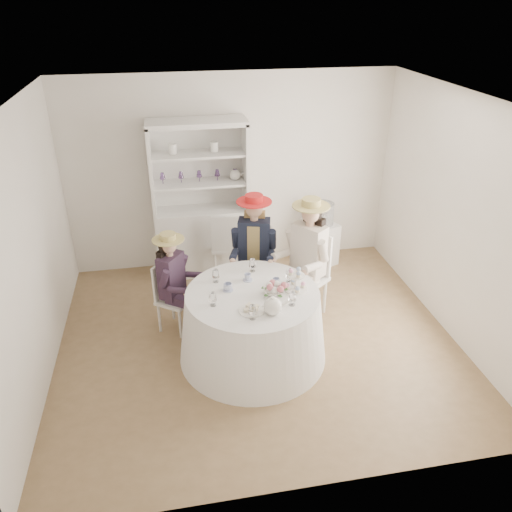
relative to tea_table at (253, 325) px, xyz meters
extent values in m
plane|color=brown|center=(0.10, 0.25, -0.40)|extent=(4.50, 4.50, 0.00)
plane|color=white|center=(0.10, 0.25, 2.30)|extent=(4.50, 4.50, 0.00)
plane|color=silver|center=(0.10, 2.25, 0.95)|extent=(4.50, 0.00, 4.50)
plane|color=silver|center=(0.10, -1.75, 0.95)|extent=(4.50, 0.00, 4.50)
plane|color=silver|center=(-2.15, 0.25, 0.95)|extent=(0.00, 4.50, 4.50)
plane|color=silver|center=(2.35, 0.25, 0.95)|extent=(0.00, 4.50, 4.50)
cone|color=white|center=(0.00, 0.00, -0.01)|extent=(1.61, 1.61, 0.79)
cylinder|color=white|center=(0.00, 0.00, 0.40)|extent=(1.41, 1.41, 0.02)
cube|color=silver|center=(-0.36, 2.00, 0.08)|extent=(1.36, 0.79, 0.96)
cube|color=silver|center=(-0.36, 2.22, 1.14)|extent=(1.24, 0.37, 1.17)
cube|color=silver|center=(-0.36, 2.00, 1.72)|extent=(1.36, 0.79, 0.06)
cube|color=silver|center=(-0.97, 2.00, 1.14)|extent=(0.16, 0.47, 1.17)
cube|color=silver|center=(0.26, 2.00, 1.14)|extent=(0.16, 0.47, 1.17)
cube|color=silver|center=(-0.36, 2.00, 0.93)|extent=(1.26, 0.72, 0.03)
cube|color=silver|center=(-0.36, 2.00, 1.32)|extent=(1.26, 0.72, 0.03)
sphere|color=white|center=(0.12, 2.00, 1.01)|extent=(0.15, 0.15, 0.15)
cube|color=silver|center=(1.35, 1.92, -0.09)|extent=(0.52, 0.52, 0.62)
cylinder|color=black|center=(1.35, 1.92, 0.38)|extent=(0.42, 0.42, 0.32)
cube|color=silver|center=(-0.81, 0.65, 0.00)|extent=(0.50, 0.50, 0.04)
cylinder|color=silver|center=(-0.77, 0.45, -0.21)|extent=(0.03, 0.03, 0.39)
cylinder|color=silver|center=(-0.61, 0.68, -0.21)|extent=(0.03, 0.03, 0.39)
cylinder|color=silver|center=(-1.00, 0.61, -0.21)|extent=(0.03, 0.03, 0.39)
cylinder|color=silver|center=(-0.84, 0.85, -0.21)|extent=(0.03, 0.03, 0.39)
cube|color=silver|center=(-0.94, 0.74, 0.24)|extent=(0.22, 0.29, 0.45)
cube|color=black|center=(-0.82, 0.66, 0.33)|extent=(0.33, 0.36, 0.52)
cube|color=black|center=(-0.76, 0.52, 0.07)|extent=(0.31, 0.27, 0.11)
cylinder|color=black|center=(-0.66, 0.45, -0.20)|extent=(0.09, 0.09, 0.41)
cylinder|color=black|center=(-0.90, 0.49, 0.39)|extent=(0.17, 0.15, 0.24)
cube|color=black|center=(-0.67, 0.65, 0.07)|extent=(0.31, 0.27, 0.11)
cylinder|color=black|center=(-0.57, 0.58, -0.20)|extent=(0.09, 0.09, 0.41)
cylinder|color=black|center=(-0.69, 0.79, 0.39)|extent=(0.17, 0.15, 0.24)
cylinder|color=#D8A889|center=(-0.82, 0.66, 0.60)|extent=(0.08, 0.08, 0.07)
sphere|color=#D8A889|center=(-0.82, 0.66, 0.70)|extent=(0.17, 0.17, 0.17)
sphere|color=black|center=(-0.85, 0.68, 0.69)|extent=(0.17, 0.17, 0.17)
cube|color=black|center=(-0.88, 0.70, 0.48)|extent=(0.18, 0.22, 0.34)
cylinder|color=tan|center=(-0.82, 0.66, 0.78)|extent=(0.36, 0.36, 0.01)
cylinder|color=tan|center=(-0.82, 0.66, 0.82)|extent=(0.18, 0.18, 0.07)
cube|color=silver|center=(0.20, 1.02, 0.07)|extent=(0.52, 0.52, 0.04)
cylinder|color=silver|center=(-0.01, 0.90, -0.17)|extent=(0.04, 0.04, 0.46)
cylinder|color=silver|center=(0.32, 0.81, -0.17)|extent=(0.04, 0.04, 0.46)
cylinder|color=silver|center=(0.08, 1.22, -0.17)|extent=(0.04, 0.04, 0.46)
cylinder|color=silver|center=(0.41, 1.14, -0.17)|extent=(0.04, 0.04, 0.46)
cube|color=silver|center=(0.25, 1.20, 0.36)|extent=(0.40, 0.13, 0.53)
cube|color=black|center=(0.20, 1.04, 0.46)|extent=(0.42, 0.30, 0.61)
cube|color=tan|center=(0.20, 1.04, 0.46)|extent=(0.20, 0.26, 0.53)
cube|color=black|center=(0.07, 0.92, 0.16)|extent=(0.23, 0.38, 0.13)
cylinder|color=black|center=(0.04, 0.78, -0.16)|extent=(0.11, 0.11, 0.49)
cylinder|color=black|center=(-0.02, 1.05, 0.54)|extent=(0.14, 0.20, 0.29)
cube|color=black|center=(0.26, 0.87, 0.16)|extent=(0.23, 0.38, 0.13)
cylinder|color=black|center=(0.22, 0.73, -0.16)|extent=(0.11, 0.11, 0.49)
cylinder|color=black|center=(0.40, 0.94, 0.54)|extent=(0.14, 0.20, 0.29)
cylinder|color=#D8A889|center=(0.20, 1.04, 0.79)|extent=(0.10, 0.10, 0.08)
sphere|color=#D8A889|center=(0.20, 1.04, 0.91)|extent=(0.20, 0.20, 0.20)
sphere|color=tan|center=(0.22, 1.08, 0.89)|extent=(0.20, 0.20, 0.20)
cube|color=tan|center=(0.23, 1.12, 0.64)|extent=(0.27, 0.15, 0.40)
cylinder|color=red|center=(0.20, 1.04, 1.00)|extent=(0.42, 0.42, 0.01)
cylinder|color=red|center=(0.20, 1.04, 1.04)|extent=(0.21, 0.21, 0.08)
cube|color=silver|center=(0.78, 0.68, 0.09)|extent=(0.61, 0.61, 0.04)
cylinder|color=silver|center=(0.54, 0.71, -0.16)|extent=(0.04, 0.04, 0.48)
cylinder|color=silver|center=(0.75, 0.44, -0.16)|extent=(0.04, 0.04, 0.48)
cylinder|color=silver|center=(0.81, 0.92, -0.16)|extent=(0.04, 0.04, 0.48)
cylinder|color=silver|center=(1.02, 0.65, -0.16)|extent=(0.04, 0.04, 0.48)
cube|color=silver|center=(0.93, 0.80, 0.38)|extent=(0.28, 0.35, 0.54)
cube|color=beige|center=(0.80, 0.69, 0.49)|extent=(0.41, 0.44, 0.63)
cube|color=beige|center=(0.62, 0.68, 0.17)|extent=(0.38, 0.34, 0.13)
cylinder|color=beige|center=(0.50, 0.59, -0.15)|extent=(0.11, 0.11, 0.50)
cylinder|color=beige|center=(0.63, 0.85, 0.56)|extent=(0.21, 0.19, 0.30)
cube|color=beige|center=(0.74, 0.52, 0.17)|extent=(0.38, 0.34, 0.13)
cylinder|color=beige|center=(0.62, 0.43, -0.15)|extent=(0.11, 0.11, 0.50)
cylinder|color=beige|center=(0.90, 0.49, 0.56)|extent=(0.21, 0.19, 0.30)
cylinder|color=#D8A889|center=(0.80, 0.69, 0.82)|extent=(0.10, 0.10, 0.09)
sphere|color=#D8A889|center=(0.80, 0.69, 0.94)|extent=(0.21, 0.21, 0.21)
sphere|color=black|center=(0.84, 0.72, 0.93)|extent=(0.21, 0.21, 0.21)
cube|color=black|center=(0.87, 0.75, 0.67)|extent=(0.23, 0.26, 0.41)
cylinder|color=tan|center=(0.80, 0.69, 1.04)|extent=(0.43, 0.43, 0.01)
cylinder|color=tan|center=(0.80, 0.69, 1.09)|extent=(0.22, 0.22, 0.09)
cube|color=silver|center=(-0.04, 1.79, 0.05)|extent=(0.47, 0.47, 0.04)
cylinder|color=silver|center=(0.15, 1.92, -0.18)|extent=(0.04, 0.04, 0.45)
cylinder|color=silver|center=(-0.17, 1.98, -0.18)|extent=(0.04, 0.04, 0.45)
cylinder|color=silver|center=(0.09, 1.60, -0.18)|extent=(0.04, 0.04, 0.45)
cylinder|color=silver|center=(-0.23, 1.66, -0.18)|extent=(0.04, 0.04, 0.45)
cube|color=silver|center=(-0.08, 1.61, 0.33)|extent=(0.38, 0.10, 0.51)
imported|color=white|center=(-0.25, 0.09, 0.45)|extent=(0.12, 0.12, 0.08)
imported|color=white|center=(-0.01, 0.26, 0.44)|extent=(0.09, 0.09, 0.07)
imported|color=white|center=(0.28, 0.13, 0.44)|extent=(0.09, 0.09, 0.06)
imported|color=white|center=(0.21, -0.07, 0.43)|extent=(0.21, 0.21, 0.05)
sphere|color=#CC6673|center=(0.27, -0.08, 0.50)|extent=(0.07, 0.07, 0.07)
sphere|color=white|center=(0.25, -0.03, 0.50)|extent=(0.07, 0.07, 0.07)
sphere|color=#CC6673|center=(0.20, -0.02, 0.50)|extent=(0.07, 0.07, 0.07)
sphere|color=white|center=(0.16, -0.05, 0.50)|extent=(0.07, 0.07, 0.07)
sphere|color=#CC6673|center=(0.16, -0.10, 0.50)|extent=(0.07, 0.07, 0.07)
sphere|color=white|center=(0.20, -0.14, 0.50)|extent=(0.07, 0.07, 0.07)
sphere|color=#CC6673|center=(0.25, -0.12, 0.50)|extent=(0.07, 0.07, 0.07)
sphere|color=white|center=(0.13, -0.40, 0.49)|extent=(0.18, 0.18, 0.18)
cylinder|color=white|center=(0.24, -0.40, 0.50)|extent=(0.11, 0.03, 0.09)
cylinder|color=white|center=(0.13, -0.40, 0.58)|extent=(0.04, 0.04, 0.02)
cylinder|color=white|center=(-0.07, -0.32, 0.41)|extent=(0.26, 0.26, 0.01)
cube|color=beige|center=(-0.12, -0.34, 0.44)|extent=(0.06, 0.04, 0.03)
cube|color=beige|center=(-0.07, -0.32, 0.45)|extent=(0.07, 0.05, 0.03)
cube|color=beige|center=(-0.02, -0.30, 0.44)|extent=(0.07, 0.06, 0.03)
cube|color=beige|center=(-0.09, -0.28, 0.45)|extent=(0.07, 0.07, 0.03)
cube|color=beige|center=(-0.04, -0.36, 0.44)|extent=(0.06, 0.07, 0.03)
cylinder|color=white|center=(0.46, -0.01, 0.41)|extent=(0.25, 0.25, 0.01)
cylinder|color=white|center=(0.46, -0.01, 0.49)|extent=(0.02, 0.02, 0.17)
cylinder|color=white|center=(0.46, -0.01, 0.57)|extent=(0.19, 0.19, 0.01)
camera|label=1|loc=(-0.76, -4.33, 3.20)|focal=35.00mm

